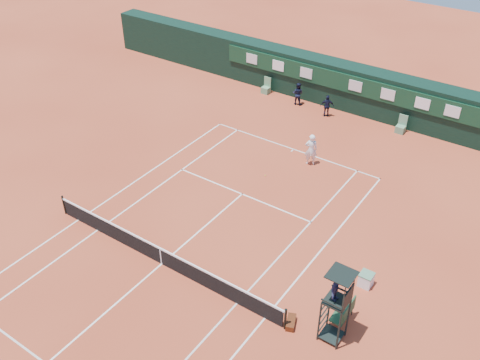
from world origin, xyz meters
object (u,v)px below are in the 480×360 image
at_px(cooler, 366,279).
at_px(player, 311,150).
at_px(tennis_net, 161,255).
at_px(umpire_chair, 337,293).
at_px(player_bench, 345,312).

relative_size(cooler, player, 0.33).
bearing_deg(tennis_net, umpire_chair, 4.64).
distance_m(tennis_net, umpire_chair, 8.34).
height_order(player_bench, player, player).
bearing_deg(player_bench, player, 124.94).
relative_size(tennis_net, cooler, 20.00).
height_order(player_bench, cooler, player_bench).
bearing_deg(player, player_bench, 91.82).
distance_m(umpire_chair, player_bench, 2.08).
xyz_separation_m(tennis_net, umpire_chair, (8.08, 0.66, 1.95)).
relative_size(tennis_net, umpire_chair, 3.77).
height_order(tennis_net, player, player).
distance_m(tennis_net, player, 11.14).
distance_m(cooler, player, 9.61).
height_order(tennis_net, umpire_chair, umpire_chair).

